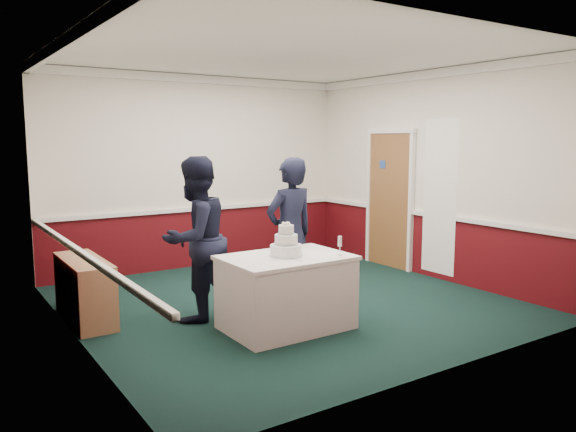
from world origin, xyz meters
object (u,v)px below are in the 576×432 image
wedding_cake (286,246)px  cake_table (286,292)px  cake_knife (294,259)px  person_woman (290,234)px  champagne_flute (340,242)px  sideboard (85,290)px  person_man (195,239)px

wedding_cake → cake_table: bearing=-90.0°
cake_knife → person_woman: (0.47, 0.78, 0.11)m
champagne_flute → person_woman: 0.87m
cake_knife → champagne_flute: bearing=-17.5°
sideboard → person_woman: 2.40m
wedding_cake → cake_knife: size_ratio=1.65×
cake_knife → champagne_flute: size_ratio=1.07×
wedding_cake → person_woman: 0.73m
sideboard → wedding_cake: size_ratio=3.30×
champagne_flute → person_woman: (-0.06, 0.86, -0.02)m
person_man → person_woman: 1.13m
champagne_flute → person_man: person_man is taller
cake_table → person_woman: bearing=53.1°
person_woman → cake_table: bearing=49.2°
person_man → person_woman: (1.11, -0.24, -0.01)m
wedding_cake → person_woman: bearing=53.1°
wedding_cake → champagne_flute: size_ratio=1.78×
champagne_flute → person_man: 1.61m
cake_table → champagne_flute: (0.50, -0.28, 0.53)m
sideboard → wedding_cake: bearing=-39.9°
sideboard → cake_knife: (1.70, -1.65, 0.44)m
cake_table → person_man: 1.18m
cake_knife → person_woman: 0.92m
wedding_cake → person_woman: (0.44, 0.58, 0.00)m
wedding_cake → person_man: person_man is taller
cake_knife → champagne_flute: champagne_flute is taller
cake_knife → person_man: size_ratio=0.12×
champagne_flute → wedding_cake: bearing=150.8°
champagne_flute → person_woman: person_woman is taller
wedding_cake → champagne_flute: 0.57m
sideboard → cake_table: 2.26m
person_man → sideboard: bearing=-52.4°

